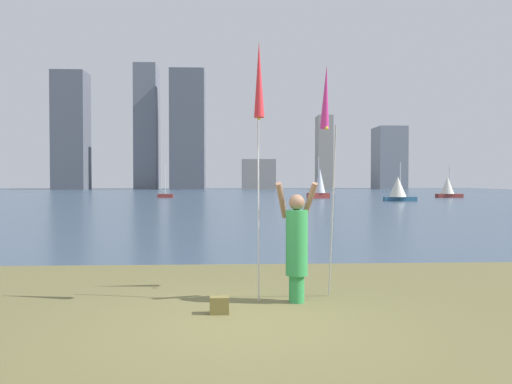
# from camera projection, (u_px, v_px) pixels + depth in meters

# --- Properties ---
(ground) EXTENTS (120.00, 138.00, 0.12)m
(ground) POSITION_uv_depth(u_px,v_px,m) (234.00, 198.00, 57.59)
(ground) COLOR brown
(person) EXTENTS (0.69, 0.51, 1.89)m
(person) POSITION_uv_depth(u_px,v_px,m) (297.00, 243.00, 7.94)
(person) COLOR green
(person) RESTS_ON ground
(kite_flag_left) EXTENTS (0.16, 0.38, 4.09)m
(kite_flag_left) POSITION_uv_depth(u_px,v_px,m) (259.00, 86.00, 7.83)
(kite_flag_left) COLOR #B2B2B7
(kite_flag_left) RESTS_ON ground
(kite_flag_right) EXTENTS (0.16, 1.08, 3.88)m
(kite_flag_right) POSITION_uv_depth(u_px,v_px,m) (326.00, 103.00, 8.65)
(kite_flag_right) COLOR #B2B2B7
(kite_flag_right) RESTS_ON ground
(bag) EXTENTS (0.27, 0.18, 0.25)m
(bag) POSITION_uv_depth(u_px,v_px,m) (219.00, 305.00, 7.27)
(bag) COLOR olive
(bag) RESTS_ON ground
(sailboat_0) EXTENTS (2.93, 1.53, 3.57)m
(sailboat_0) POSITION_uv_depth(u_px,v_px,m) (448.00, 187.00, 56.36)
(sailboat_0) COLOR maroon
(sailboat_0) RESTS_ON ground
(sailboat_3) EXTENTS (3.14, 1.68, 3.60)m
(sailboat_3) POSITION_uv_depth(u_px,v_px,m) (398.00, 188.00, 46.55)
(sailboat_3) COLOR #2D6084
(sailboat_3) RESTS_ON ground
(sailboat_4) EXTENTS (2.51, 1.57, 4.51)m
(sailboat_4) POSITION_uv_depth(u_px,v_px,m) (319.00, 184.00, 54.33)
(sailboat_4) COLOR maroon
(sailboat_4) RESTS_ON ground
(sailboat_5) EXTENTS (1.70, 0.67, 3.64)m
(sailboat_5) POSITION_uv_depth(u_px,v_px,m) (165.00, 195.00, 55.85)
(sailboat_5) COLOR maroon
(sailboat_5) RESTS_ON ground
(skyline_tower_0) EXTENTS (6.71, 5.98, 24.47)m
(skyline_tower_0) POSITION_uv_depth(u_px,v_px,m) (71.00, 131.00, 105.66)
(skyline_tower_0) COLOR #565B66
(skyline_tower_0) RESTS_ON ground
(skyline_tower_1) EXTENTS (4.80, 7.43, 27.09)m
(skyline_tower_1) POSITION_uv_depth(u_px,v_px,m) (147.00, 128.00, 111.55)
(skyline_tower_1) COLOR slate
(skyline_tower_1) RESTS_ON ground
(skyline_tower_2) EXTENTS (7.23, 5.86, 25.24)m
(skyline_tower_2) POSITION_uv_depth(u_px,v_px,m) (188.00, 130.00, 107.56)
(skyline_tower_2) COLOR #565B66
(skyline_tower_2) RESTS_ON ground
(skyline_tower_3) EXTENTS (7.26, 4.37, 6.48)m
(skyline_tower_3) POSITION_uv_depth(u_px,v_px,m) (259.00, 174.00, 110.38)
(skyline_tower_3) COLOR gray
(skyline_tower_3) RESTS_ON ground
(skyline_tower_4) EXTENTS (3.26, 4.74, 16.08)m
(skyline_tower_4) POSITION_uv_depth(u_px,v_px,m) (324.00, 153.00, 111.55)
(skyline_tower_4) COLOR gray
(skyline_tower_4) RESTS_ON ground
(skyline_tower_5) EXTENTS (6.26, 7.61, 13.87)m
(skyline_tower_5) POSITION_uv_depth(u_px,v_px,m) (389.00, 158.00, 114.20)
(skyline_tower_5) COLOR gray
(skyline_tower_5) RESTS_ON ground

